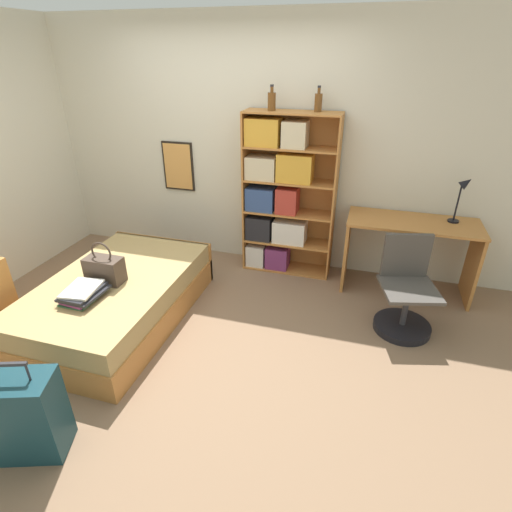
% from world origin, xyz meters
% --- Properties ---
extents(ground_plane, '(14.00, 14.00, 0.00)m').
position_xyz_m(ground_plane, '(0.00, 0.00, 0.00)').
color(ground_plane, '#84664C').
extents(wall_back, '(10.00, 0.09, 2.60)m').
position_xyz_m(wall_back, '(-0.00, 1.59, 1.30)').
color(wall_back, beige).
rests_on(wall_back, ground_plane).
extents(bed, '(1.12, 1.82, 0.43)m').
position_xyz_m(bed, '(-0.65, 0.02, 0.21)').
color(bed, '#B77538').
rests_on(bed, ground_plane).
extents(handbag, '(0.32, 0.17, 0.38)m').
position_xyz_m(handbag, '(-0.67, -0.06, 0.55)').
color(handbag, '#47382D').
rests_on(handbag, bed).
extents(book_stack_on_bed, '(0.30, 0.37, 0.10)m').
position_xyz_m(book_stack_on_bed, '(-0.68, -0.35, 0.48)').
color(book_stack_on_bed, '#427A4C').
rests_on(book_stack_on_bed, bed).
extents(suitcase, '(0.53, 0.40, 0.70)m').
position_xyz_m(suitcase, '(-0.39, -1.36, 0.29)').
color(suitcase, '#143842').
rests_on(suitcase, ground_plane).
extents(bookcase, '(0.96, 0.31, 1.71)m').
position_xyz_m(bookcase, '(0.53, 1.38, 0.86)').
color(bookcase, '#B77538').
rests_on(bookcase, ground_plane).
extents(bottle_green, '(0.08, 0.08, 0.23)m').
position_xyz_m(bottle_green, '(0.43, 1.37, 1.80)').
color(bottle_green, brown).
rests_on(bottle_green, bookcase).
extents(bottle_brown, '(0.07, 0.07, 0.23)m').
position_xyz_m(bottle_brown, '(0.87, 1.42, 1.80)').
color(bottle_brown, brown).
rests_on(bottle_brown, bookcase).
extents(desk, '(1.24, 0.53, 0.77)m').
position_xyz_m(desk, '(1.89, 1.27, 0.54)').
color(desk, '#B77538').
rests_on(desk, ground_plane).
extents(desk_lamp, '(0.15, 0.10, 0.46)m').
position_xyz_m(desk_lamp, '(2.27, 1.37, 1.08)').
color(desk_lamp, black).
rests_on(desk_lamp, desk).
extents(desk_chair, '(0.55, 0.55, 0.84)m').
position_xyz_m(desk_chair, '(1.86, 0.61, 0.26)').
color(desk_chair, black).
rests_on(desk_chair, ground_plane).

